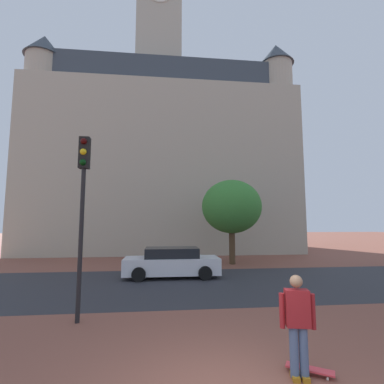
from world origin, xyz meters
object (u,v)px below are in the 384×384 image
object	(u,v)px
car_white	(172,263)
traffic_light_pole	(83,191)
person_skater	(297,320)
skateboard	(310,369)

from	to	relation	value
car_white	traffic_light_pole	xyz separation A→B (m)	(-2.71, -5.95, 2.83)
person_skater	car_white	size ratio (longest dim) A/B	0.38
person_skater	traffic_light_pole	xyz separation A→B (m)	(-4.57, 3.17, 2.55)
person_skater	traffic_light_pole	bearing A→B (deg)	145.28
skateboard	traffic_light_pole	xyz separation A→B (m)	(-4.82, 3.04, 3.43)
traffic_light_pole	skateboard	bearing A→B (deg)	-32.28
car_white	traffic_light_pole	distance (m)	7.13
person_skater	car_white	bearing A→B (deg)	101.50
person_skater	traffic_light_pole	world-z (taller)	traffic_light_pole
traffic_light_pole	person_skater	bearing A→B (deg)	-34.72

